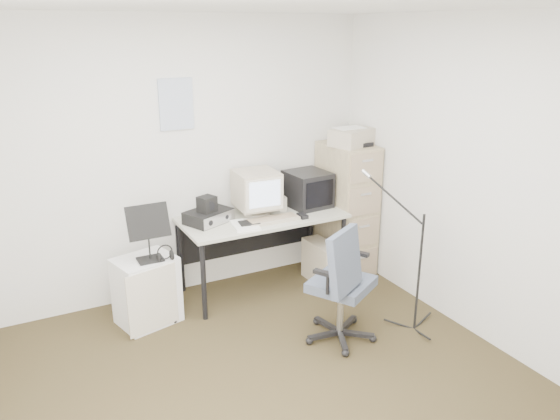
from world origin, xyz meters
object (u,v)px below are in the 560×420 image
filing_cabinet (346,208)px  side_cart (147,290)px  desk (263,252)px  office_chair (341,282)px

filing_cabinet → side_cart: filing_cabinet is taller
filing_cabinet → desk: size_ratio=0.87×
desk → office_chair: size_ratio=1.51×
filing_cabinet → office_chair: filing_cabinet is taller
desk → office_chair: office_chair is taller
filing_cabinet → desk: 0.99m
filing_cabinet → desk: filing_cabinet is taller
filing_cabinet → side_cart: 2.12m
filing_cabinet → desk: bearing=-178.2°
side_cart → filing_cabinet: bearing=-10.5°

